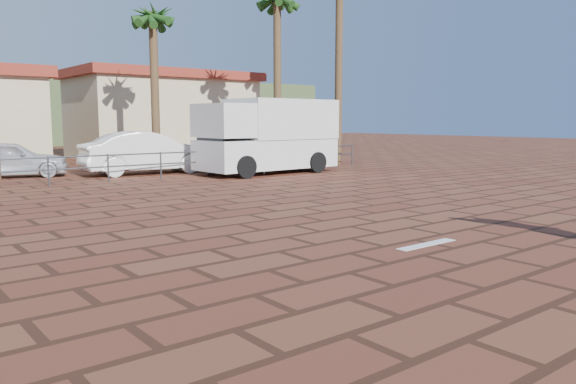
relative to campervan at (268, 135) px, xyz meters
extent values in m
plane|color=brown|center=(-6.43, -11.27, -1.58)|extent=(120.00, 120.00, 0.00)
cube|color=white|center=(-5.73, -12.47, -1.58)|extent=(1.40, 0.22, 0.01)
cylinder|color=#47494F|center=(-8.43, 0.73, -1.08)|extent=(0.06, 0.06, 1.00)
cylinder|color=#47494F|center=(-6.43, 0.73, -1.08)|extent=(0.06, 0.06, 1.00)
cylinder|color=#47494F|center=(-4.43, 0.73, -1.08)|extent=(0.06, 0.06, 1.00)
cylinder|color=#47494F|center=(-2.43, 0.73, -1.08)|extent=(0.06, 0.06, 1.00)
cylinder|color=#47494F|center=(-0.43, 0.73, -1.08)|extent=(0.06, 0.06, 1.00)
cylinder|color=#47494F|center=(1.57, 0.73, -1.08)|extent=(0.06, 0.06, 1.00)
cylinder|color=#47494F|center=(3.57, 0.73, -1.08)|extent=(0.06, 0.06, 1.00)
cylinder|color=#47494F|center=(5.57, 0.73, -1.08)|extent=(0.06, 0.06, 1.00)
cylinder|color=#47494F|center=(-6.43, 0.73, -0.63)|extent=(24.00, 0.05, 0.05)
cylinder|color=#47494F|center=(-6.43, 0.73, -1.03)|extent=(24.00, 0.05, 0.05)
cylinder|color=brown|center=(-2.93, 4.23, 1.67)|extent=(0.36, 0.36, 6.50)
sphere|color=#224A18|center=(-2.93, 4.23, 4.97)|extent=(2.40, 2.40, 2.40)
cylinder|color=brown|center=(2.57, 2.73, 2.32)|extent=(0.36, 0.36, 7.80)
cylinder|color=brown|center=(5.57, 1.73, 2.82)|extent=(0.36, 0.36, 8.80)
cube|color=beige|center=(1.57, 12.73, 0.67)|extent=(10.00, 6.00, 4.50)
cube|color=maroon|center=(1.57, 12.73, 3.17)|extent=(10.60, 6.60, 0.50)
cube|color=silver|center=(-0.05, 0.00, -0.78)|extent=(5.87, 2.56, 1.18)
cube|color=silver|center=(0.70, 0.02, 0.62)|extent=(4.38, 2.61, 1.61)
cube|color=silver|center=(-2.09, -0.07, 0.57)|extent=(1.80, 2.42, 1.29)
cube|color=black|center=(-2.78, -0.09, 0.08)|extent=(0.13, 1.83, 0.70)
cylinder|color=black|center=(-1.94, -1.19, -1.15)|extent=(0.87, 0.33, 0.86)
cylinder|color=black|center=(-2.02, 1.06, -1.15)|extent=(0.87, 0.33, 0.86)
cylinder|color=black|center=(1.71, -1.07, -1.15)|extent=(0.87, 0.33, 0.86)
cylinder|color=black|center=(1.63, 1.18, -1.15)|extent=(0.87, 0.33, 0.86)
imported|color=silver|center=(-8.73, 4.73, -0.88)|extent=(4.43, 2.75, 1.41)
imported|color=white|center=(-4.00, 2.81, -0.72)|extent=(5.37, 2.34, 1.72)
cylinder|color=gray|center=(-0.38, -0.24, -0.51)|extent=(0.06, 0.06, 2.14)
cube|color=#193FB2|center=(-0.38, -0.24, 0.36)|extent=(0.44, 0.09, 0.44)
camera|label=1|loc=(-13.67, -18.53, 0.61)|focal=35.00mm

